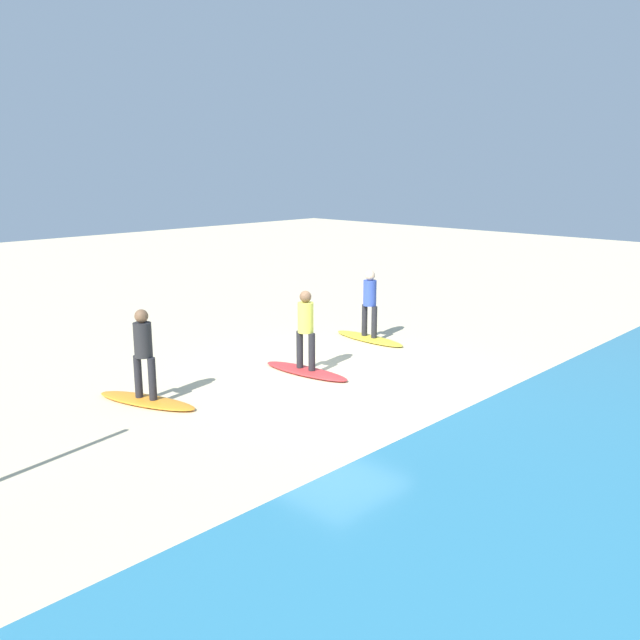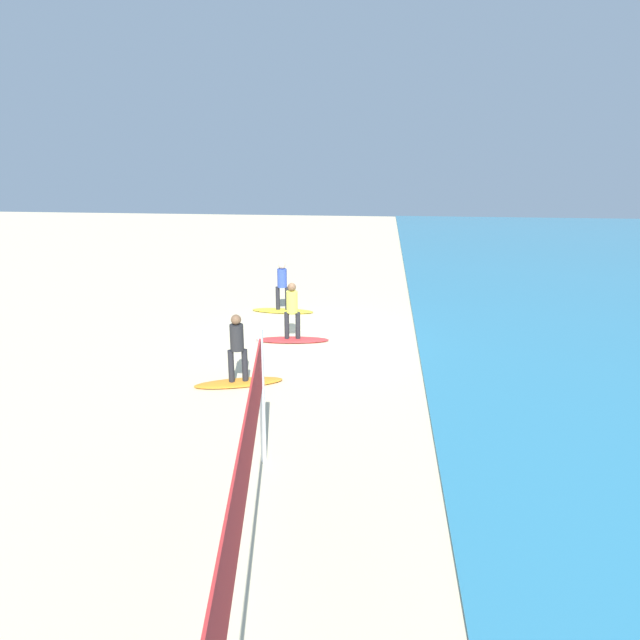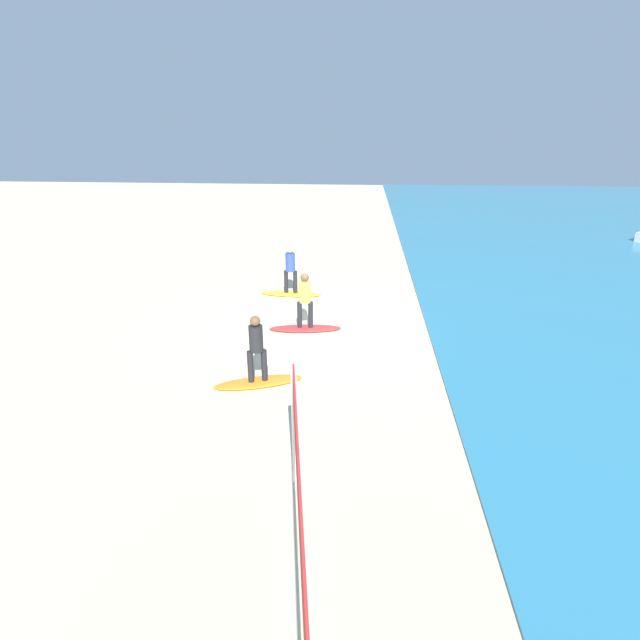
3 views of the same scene
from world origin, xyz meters
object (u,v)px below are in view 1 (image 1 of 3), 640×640
Objects in this scene: surfer_orange at (143,348)px; surfer_red at (306,324)px; surfboard_yellow at (369,338)px; surfer_yellow at (370,299)px; surfboard_red at (306,371)px; surfboard_orange at (147,401)px.

surfer_red is at bearing 166.12° from surfer_orange.
surfer_red reaches higher than surfboard_yellow.
surfer_yellow is 3.23m from surfboard_red.
surfboard_red is 3.36m from surfboard_orange.
surfer_orange is at bearing -87.31° from surfboard_yellow.
surfer_red is (2.98, 0.78, 0.99)m from surfboard_yellow.
surfer_orange is at bearing -13.88° from surfer_red.
surfboard_red is (2.98, 0.78, -0.99)m from surfer_yellow.
surfboard_red is 1.28× the size of surfer_red.
surfer_orange is (6.23, -0.02, 0.00)m from surfer_yellow.
surfboard_yellow is at bearing 99.24° from surfboard_red.
surfer_yellow is at bearing 179.79° from surfer_orange.
surfer_red and surfer_orange have the same top height.
surfer_orange is at bearing 71.88° from surfboard_orange.
surfer_yellow is 6.23m from surfer_orange.
surfboard_red is 1.28× the size of surfer_orange.
surfer_red reaches higher than surfboard_red.
surfer_orange is (6.23, -0.02, 0.99)m from surfboard_yellow.
surfer_yellow reaches higher than surfboard_red.
surfboard_yellow is at bearing -90.00° from surfer_yellow.
surfer_yellow is at bearing 71.67° from surfboard_orange.
surfboard_orange is at bearing -13.88° from surfer_red.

